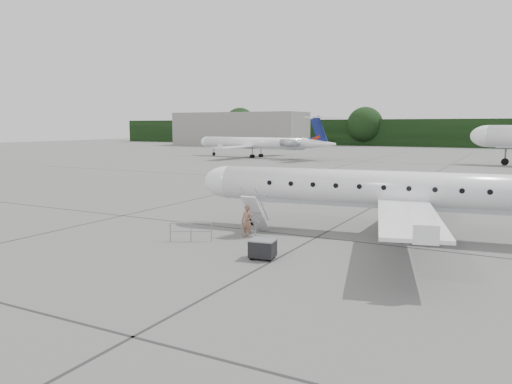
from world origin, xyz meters
The scene contains 9 objects.
ground centered at (0.00, 0.00, 0.00)m, with size 320.00×320.00×0.00m, color slate.
treeline centered at (0.00, 130.00, 4.00)m, with size 260.00×4.00×8.00m, color black.
terminal_building centered at (-70.00, 110.00, 5.00)m, with size 40.00×14.00×10.00m, color slate.
main_regional_jet centered at (0.43, 6.47, 3.64)m, with size 28.39×20.44×7.28m, color white, non-canonical shape.
airstair centered at (-7.68, 3.19, 1.14)m, with size 0.85×2.26×2.28m, color white, non-canonical shape.
passenger centered at (-7.52, 1.93, 0.92)m, with size 0.67×0.44×1.83m, color brown.
safety_railing centered at (-9.75, -0.23, 0.50)m, with size 2.20×0.08×1.00m, color gray, non-canonical shape.
baggage_cart centered at (-4.74, -1.59, 0.50)m, with size 1.15×0.93×0.99m, color black, non-canonical shape.
bg_regional_left centered at (-40.49, 63.38, 3.87)m, with size 29.53×21.26×7.75m, color white, non-canonical shape.
Camera 1 is at (5.60, -21.65, 6.17)m, focal length 35.00 mm.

